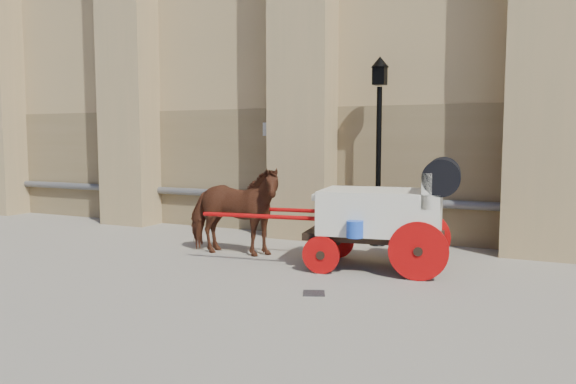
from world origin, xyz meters
The scene contains 5 objects.
ground centered at (0.00, 0.00, 0.00)m, with size 90.00×90.00×0.00m, color gray.
horse centered at (-1.44, 1.22, 0.87)m, with size 0.94×2.06×1.74m, color brown.
carriage centered at (1.63, 1.33, 1.06)m, with size 4.59×1.80×1.96m.
street_lamp centered at (0.83, 3.40, 2.13)m, with size 0.37×0.37×3.98m.
drain_grate_near centered at (1.04, -0.65, 0.01)m, with size 0.32×0.32×0.01m, color black.
Camera 1 is at (4.11, -8.16, 2.29)m, focal length 35.00 mm.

